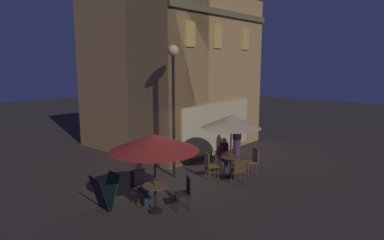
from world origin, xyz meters
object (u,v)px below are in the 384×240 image
(cafe_chair_3, at_px, (239,169))
(cafe_chair_5, at_px, (185,190))
(cafe_chair_0, at_px, (253,159))
(patio_umbrella_0, at_px, (231,122))
(street_lamp_near_corner, at_px, (173,80))
(patron_seated_0, at_px, (224,152))
(menu_sandwich_board, at_px, (105,192))
(cafe_chair_4, at_px, (138,183))
(cafe_table_0, at_px, (230,163))
(cafe_chair_2, at_px, (209,163))
(patron_seated_1, at_px, (141,181))
(patio_umbrella_1, at_px, (154,143))
(cafe_table_1, at_px, (155,193))
(cafe_chair_1, at_px, (223,156))
(patron_standing_2, at_px, (237,141))

(cafe_chair_3, distance_m, cafe_chair_5, 2.62)
(cafe_chair_0, bearing_deg, patio_umbrella_0, -0.00)
(street_lamp_near_corner, height_order, patio_umbrella_0, street_lamp_near_corner)
(cafe_chair_3, height_order, cafe_chair_5, cafe_chair_5)
(cafe_chair_3, distance_m, patron_seated_0, 1.53)
(menu_sandwich_board, height_order, patron_seated_0, patron_seated_0)
(cafe_chair_4, bearing_deg, cafe_table_0, 85.46)
(cafe_chair_0, xyz_separation_m, cafe_chair_3, (-1.18, -0.15, -0.08))
(cafe_chair_2, xyz_separation_m, cafe_chair_4, (-2.95, 0.36, 0.01))
(menu_sandwich_board, height_order, cafe_chair_3, menu_sandwich_board)
(cafe_chair_2, distance_m, patron_seated_1, 2.98)
(street_lamp_near_corner, bearing_deg, patio_umbrella_1, -146.47)
(patron_seated_0, bearing_deg, cafe_chair_2, -44.41)
(cafe_chair_3, xyz_separation_m, patron_seated_0, (0.89, 1.23, 0.19))
(patron_seated_1, bearing_deg, cafe_chair_2, 93.51)
(cafe_table_0, bearing_deg, cafe_chair_2, 148.62)
(patio_umbrella_0, height_order, patron_seated_1, patio_umbrella_0)
(street_lamp_near_corner, relative_size, menu_sandwich_board, 4.71)
(cafe_table_1, bearing_deg, patio_umbrella_1, 180.00)
(street_lamp_near_corner, relative_size, cafe_chair_2, 4.84)
(street_lamp_near_corner, relative_size, patio_umbrella_1, 1.93)
(patio_umbrella_0, distance_m, cafe_chair_1, 1.72)
(street_lamp_near_corner, height_order, patron_seated_1, street_lamp_near_corner)
(cafe_chair_0, bearing_deg, patron_seated_1, 19.51)
(cafe_chair_2, bearing_deg, cafe_chair_5, -125.95)
(street_lamp_near_corner, xyz_separation_m, patron_seated_0, (1.79, -0.92, -2.75))
(cafe_table_1, xyz_separation_m, patron_seated_1, (0.09, 0.71, 0.14))
(menu_sandwich_board, relative_size, cafe_table_0, 1.35)
(cafe_table_0, relative_size, cafe_chair_3, 0.86)
(cafe_table_0, height_order, cafe_chair_4, cafe_chair_4)
(cafe_chair_2, xyz_separation_m, patron_seated_1, (-2.97, 0.21, 0.12))
(patron_standing_2, bearing_deg, cafe_chair_0, -156.42)
(patron_seated_1, bearing_deg, cafe_chair_3, 75.97)
(cafe_chair_0, height_order, patron_seated_1, patron_seated_1)
(patio_umbrella_1, height_order, cafe_chair_4, patio_umbrella_1)
(cafe_chair_4, height_order, patron_standing_2, patron_standing_2)
(patio_umbrella_0, distance_m, patron_standing_2, 2.34)
(patron_seated_0, bearing_deg, cafe_chair_4, -55.57)
(menu_sandwich_board, bearing_deg, patio_umbrella_1, -50.47)
(street_lamp_near_corner, bearing_deg, cafe_chair_4, -162.24)
(patron_seated_0, height_order, patron_seated_1, patron_seated_0)
(menu_sandwich_board, bearing_deg, patron_standing_2, 3.36)
(street_lamp_near_corner, xyz_separation_m, cafe_chair_4, (-2.30, -0.74, -2.87))
(menu_sandwich_board, relative_size, patron_seated_1, 0.81)
(cafe_chair_2, bearing_deg, patron_standing_2, 42.71)
(patron_standing_2, bearing_deg, cafe_chair_3, -174.50)
(menu_sandwich_board, height_order, patio_umbrella_0, patio_umbrella_0)
(cafe_table_1, bearing_deg, cafe_table_0, 1.31)
(cafe_chair_0, relative_size, patron_seated_1, 0.81)
(menu_sandwich_board, bearing_deg, cafe_chair_5, -43.07)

